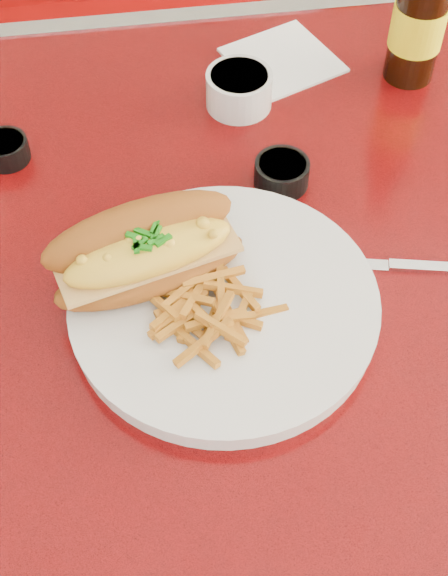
{
  "coord_description": "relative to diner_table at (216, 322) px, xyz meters",
  "views": [
    {
      "loc": [
        -0.07,
        -0.56,
        1.41
      ],
      "look_at": [
        -0.01,
        -0.1,
        0.81
      ],
      "focal_mm": 50.0,
      "sensor_mm": 36.0,
      "label": 1
    }
  ],
  "objects": [
    {
      "name": "ground",
      "position": [
        0.0,
        0.0,
        -0.61
      ],
      "size": [
        8.0,
        8.0,
        0.0
      ],
      "primitive_type": "plane",
      "color": "silver",
      "rests_on": "ground"
    },
    {
      "name": "gravy_ramekin",
      "position": [
        0.06,
        0.21,
        0.19
      ],
      "size": [
        0.09,
        0.09,
        0.04
      ],
      "rotation": [
        0.0,
        0.0,
        -0.17
      ],
      "color": "silver",
      "rests_on": "diner_table"
    },
    {
      "name": "knife",
      "position": [
        0.16,
        -0.07,
        0.16
      ],
      "size": [
        0.18,
        0.05,
        0.01
      ],
      "rotation": [
        0.0,
        0.0,
        -0.22
      ],
      "color": "silver",
      "rests_on": "diner_table"
    },
    {
      "name": "mac_hoagie",
      "position": [
        -0.08,
        -0.06,
        0.22
      ],
      "size": [
        0.21,
        0.14,
        0.09
      ],
      "rotation": [
        0.0,
        0.0,
        0.26
      ],
      "color": "#955018",
      "rests_on": "dinner_plate"
    },
    {
      "name": "booth_bench_far",
      "position": [
        0.0,
        0.81,
        -0.32
      ],
      "size": [
        1.2,
        0.51,
        0.9
      ],
      "color": "#9C0C0A",
      "rests_on": "ground"
    },
    {
      "name": "dinner_plate",
      "position": [
        -0.01,
        -0.1,
        0.17
      ],
      "size": [
        0.37,
        0.37,
        0.02
      ],
      "rotation": [
        0.0,
        0.0,
        0.28
      ],
      "color": "silver",
      "rests_on": "diner_table"
    },
    {
      "name": "beer_bottle",
      "position": [
        0.28,
        0.23,
        0.26
      ],
      "size": [
        0.09,
        0.09,
        0.26
      ],
      "rotation": [
        0.0,
        0.0,
        0.42
      ],
      "color": "black",
      "rests_on": "diner_table"
    },
    {
      "name": "sauce_cup_left",
      "position": [
        -0.22,
        0.15,
        0.18
      ],
      "size": [
        0.06,
        0.06,
        0.03
      ],
      "rotation": [
        0.0,
        0.0,
        -0.23
      ],
      "color": "black",
      "rests_on": "diner_table"
    },
    {
      "name": "fries_pile",
      "position": [
        -0.02,
        -0.12,
        0.2
      ],
      "size": [
        0.12,
        0.11,
        0.03
      ],
      "primitive_type": null,
      "rotation": [
        0.0,
        0.0,
        0.32
      ],
      "color": "orange",
      "rests_on": "dinner_plate"
    },
    {
      "name": "sauce_cup_right",
      "position": [
        0.08,
        0.07,
        0.18
      ],
      "size": [
        0.08,
        0.08,
        0.03
      ],
      "rotation": [
        0.0,
        0.0,
        -0.39
      ],
      "color": "black",
      "rests_on": "diner_table"
    },
    {
      "name": "diner_table",
      "position": [
        0.0,
        0.0,
        0.0
      ],
      "size": [
        1.23,
        0.83,
        0.77
      ],
      "color": "#B80B0C",
      "rests_on": "ground"
    },
    {
      "name": "fork",
      "position": [
        0.07,
        -0.09,
        0.18
      ],
      "size": [
        0.04,
        0.16,
        0.0
      ],
      "rotation": [
        0.0,
        0.0,
        1.4
      ],
      "color": "silver",
      "rests_on": "dinner_plate"
    },
    {
      "name": "paper_napkin",
      "position": [
        0.13,
        0.28,
        0.16
      ],
      "size": [
        0.16,
        0.16,
        0.0
      ],
      "primitive_type": "cube",
      "rotation": [
        0.0,
        0.0,
        0.39
      ],
      "color": "white",
      "rests_on": "diner_table"
    }
  ]
}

